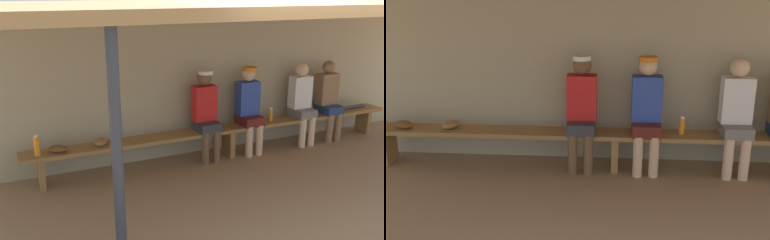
% 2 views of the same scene
% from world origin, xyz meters
% --- Properties ---
extents(ground_plane, '(24.00, 24.00, 0.00)m').
position_xyz_m(ground_plane, '(0.00, 0.00, 0.00)').
color(ground_plane, '#8C6D4C').
extents(back_wall, '(8.00, 0.20, 2.20)m').
position_xyz_m(back_wall, '(0.00, 2.00, 1.10)').
color(back_wall, tan).
rests_on(back_wall, ground).
extents(dugout_roof, '(8.00, 2.80, 0.12)m').
position_xyz_m(dugout_roof, '(0.00, 0.70, 2.26)').
color(dugout_roof, '#9E7547').
rests_on(dugout_roof, back_wall).
extents(support_post, '(0.10, 0.10, 2.20)m').
position_xyz_m(support_post, '(-2.28, -0.55, 1.10)').
color(support_post, '#2D333D').
rests_on(support_post, ground).
extents(bench, '(6.00, 0.36, 0.46)m').
position_xyz_m(bench, '(0.00, 1.55, 0.39)').
color(bench, olive).
rests_on(bench, ground).
extents(player_near_post, '(0.34, 0.42, 1.34)m').
position_xyz_m(player_near_post, '(1.35, 1.55, 0.73)').
color(player_near_post, slate).
rests_on(player_near_post, ground).
extents(player_in_red, '(0.34, 0.42, 1.34)m').
position_xyz_m(player_in_red, '(1.91, 1.55, 0.73)').
color(player_in_red, navy).
rests_on(player_in_red, ground).
extents(player_leftmost, '(0.34, 0.42, 1.34)m').
position_xyz_m(player_leftmost, '(-0.39, 1.55, 0.75)').
color(player_leftmost, '#333338').
rests_on(player_leftmost, ground).
extents(player_in_white, '(0.34, 0.42, 1.34)m').
position_xyz_m(player_in_white, '(0.35, 1.55, 0.75)').
color(player_in_white, '#591E19').
rests_on(player_in_white, ground).
extents(water_bottle_green, '(0.08, 0.08, 0.27)m').
position_xyz_m(water_bottle_green, '(-2.77, 1.51, 0.59)').
color(water_bottle_green, orange).
rests_on(water_bottle_green, bench).
extents(water_bottle_blue, '(0.07, 0.07, 0.21)m').
position_xyz_m(water_bottle_blue, '(0.76, 1.56, 0.56)').
color(water_bottle_blue, orange).
rests_on(water_bottle_blue, bench).
extents(baseball_glove_tan, '(0.25, 0.29, 0.09)m').
position_xyz_m(baseball_glove_tan, '(-1.96, 1.56, 0.51)').
color(baseball_glove_tan, olive).
rests_on(baseball_glove_tan, bench).
extents(baseball_glove_worn, '(0.29, 0.26, 0.09)m').
position_xyz_m(baseball_glove_worn, '(-2.51, 1.52, 0.51)').
color(baseball_glove_worn, brown).
rests_on(baseball_glove_worn, bench).
extents(baseball_bat, '(0.78, 0.10, 0.07)m').
position_xyz_m(baseball_bat, '(2.34, 1.55, 0.49)').
color(baseball_bat, '#333338').
rests_on(baseball_bat, bench).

